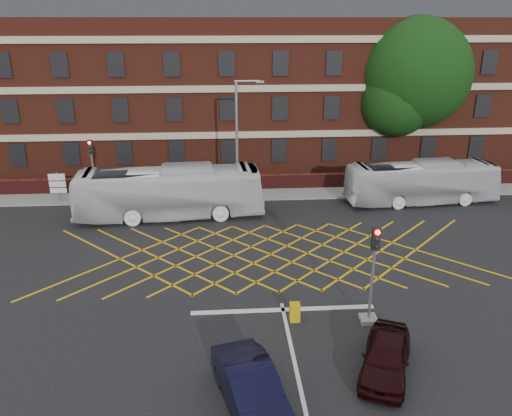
{
  "coord_description": "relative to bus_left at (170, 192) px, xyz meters",
  "views": [
    {
      "loc": [
        -2.47,
        -22.1,
        11.84
      ],
      "look_at": [
        -0.83,
        1.5,
        2.88
      ],
      "focal_mm": 35.0,
      "sensor_mm": 36.0,
      "label": 1
    }
  ],
  "objects": [
    {
      "name": "victorian_building",
      "position": [
        6.09,
        14.08,
        6.2
      ],
      "size": [
        51.0,
        12.17,
        20.4
      ],
      "color": "#5C2317",
      "rests_on": "ground"
    },
    {
      "name": "bus_left",
      "position": [
        0.0,
        0.0,
        0.0
      ],
      "size": [
        11.93,
        3.52,
        3.28
      ],
      "primitive_type": "imported",
      "rotation": [
        0.0,
        0.0,
        1.64
      ],
      "color": "silver",
      "rests_on": "ground"
    },
    {
      "name": "far_pavement",
      "position": [
        5.85,
        4.08,
        -1.58
      ],
      "size": [
        60.0,
        3.0,
        0.12
      ],
      "primitive_type": "cube",
      "color": "slate",
      "rests_on": "ground"
    },
    {
      "name": "street_lamp",
      "position": [
        4.41,
        1.89,
        1.17
      ],
      "size": [
        2.25,
        1.0,
        8.3
      ],
      "color": "slate",
      "rests_on": "ground"
    },
    {
      "name": "deciduous_tree",
      "position": [
        18.39,
        8.93,
        5.67
      ],
      "size": [
        8.65,
        8.65,
        12.23
      ],
      "color": "black",
      "rests_on": "ground"
    },
    {
      "name": "direction_signs",
      "position": [
        -7.83,
        3.0,
        -0.26
      ],
      "size": [
        1.1,
        0.16,
        2.2
      ],
      "color": "gray",
      "rests_on": "ground"
    },
    {
      "name": "stop_line",
      "position": [
        5.85,
        -11.42,
        -1.63
      ],
      "size": [
        8.0,
        0.3,
        0.02
      ],
      "primitive_type": "cube",
      "color": "silver",
      "rests_on": "ground"
    },
    {
      "name": "bus_right",
      "position": [
        16.9,
        1.51,
        -0.2
      ],
      "size": [
        10.51,
        3.16,
        2.89
      ],
      "primitive_type": "imported",
      "rotation": [
        0.0,
        0.0,
        1.64
      ],
      "color": "silver",
      "rests_on": "ground"
    },
    {
      "name": "traffic_light_near",
      "position": [
        9.31,
        -12.54,
        0.13
      ],
      "size": [
        0.7,
        0.7,
        4.27
      ],
      "color": "slate",
      "rests_on": "ground"
    },
    {
      "name": "boundary_wall",
      "position": [
        5.85,
        5.08,
        -1.09
      ],
      "size": [
        56.0,
        0.5,
        1.1
      ],
      "primitive_type": "cube",
      "color": "#471413",
      "rests_on": "ground"
    },
    {
      "name": "utility_cabinet",
      "position": [
        6.23,
        -12.25,
        -1.24
      ],
      "size": [
        0.42,
        0.4,
        0.79
      ],
      "primitive_type": "cube",
      "color": "#CF990C",
      "rests_on": "ground"
    },
    {
      "name": "box_junction_hatching",
      "position": [
        5.85,
        -5.92,
        -1.63
      ],
      "size": [
        8.22,
        8.22,
        0.02
      ],
      "primitive_type": "cube",
      "rotation": [
        0.0,
        0.0,
        0.79
      ],
      "color": "#CC990C",
      "rests_on": "ground"
    },
    {
      "name": "car_navy",
      "position": [
        4.13,
        -17.19,
        -0.89
      ],
      "size": [
        2.73,
        4.8,
        1.5
      ],
      "primitive_type": "imported",
      "rotation": [
        0.0,
        0.0,
        0.27
      ],
      "color": "black",
      "rests_on": "ground"
    },
    {
      "name": "traffic_light_far",
      "position": [
        -5.49,
        3.53,
        0.13
      ],
      "size": [
        0.7,
        0.7,
        4.27
      ],
      "color": "slate",
      "rests_on": "ground"
    },
    {
      "name": "car_maroon",
      "position": [
        8.99,
        -15.72,
        -0.97
      ],
      "size": [
        3.02,
        4.24,
        1.34
      ],
      "primitive_type": "imported",
      "rotation": [
        0.0,
        0.0,
        -0.41
      ],
      "color": "black",
      "rests_on": "ground"
    },
    {
      "name": "ground",
      "position": [
        5.85,
        -7.92,
        -1.64
      ],
      "size": [
        120.0,
        120.0,
        0.0
      ],
      "primitive_type": "plane",
      "color": "black",
      "rests_on": "ground"
    }
  ]
}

